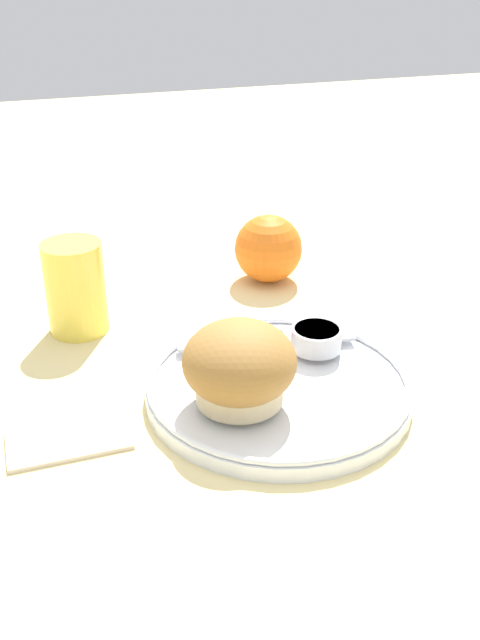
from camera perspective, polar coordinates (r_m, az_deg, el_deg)
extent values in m
plane|color=beige|center=(0.67, 1.33, -5.67)|extent=(3.00, 3.00, 0.00)
cylinder|color=white|center=(0.66, 3.07, -5.57)|extent=(0.24, 0.24, 0.01)
torus|color=white|center=(0.65, 3.10, -4.84)|extent=(0.24, 0.24, 0.01)
cylinder|color=beige|center=(0.61, -0.04, -5.20)|extent=(0.08, 0.08, 0.03)
ellipsoid|color=olive|center=(0.60, -0.04, -3.34)|extent=(0.10, 0.10, 0.07)
cylinder|color=silver|center=(0.69, 6.13, -1.46)|extent=(0.05, 0.05, 0.02)
cylinder|color=white|center=(0.69, 6.16, -0.83)|extent=(0.04, 0.04, 0.00)
sphere|color=#B7192D|center=(0.70, 2.10, -1.39)|extent=(0.01, 0.01, 0.01)
sphere|color=#B7192D|center=(0.71, 3.03, -1.23)|extent=(0.01, 0.01, 0.01)
cube|color=#B7B7BC|center=(0.70, 2.16, -1.75)|extent=(0.18, 0.05, 0.00)
sphere|color=orange|center=(0.87, 2.28, 5.73)|extent=(0.08, 0.08, 0.08)
cylinder|color=#EAD14C|center=(0.77, -13.03, 2.53)|extent=(0.06, 0.06, 0.10)
cube|color=beige|center=(0.62, -13.56, -9.13)|extent=(0.10, 0.06, 0.01)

